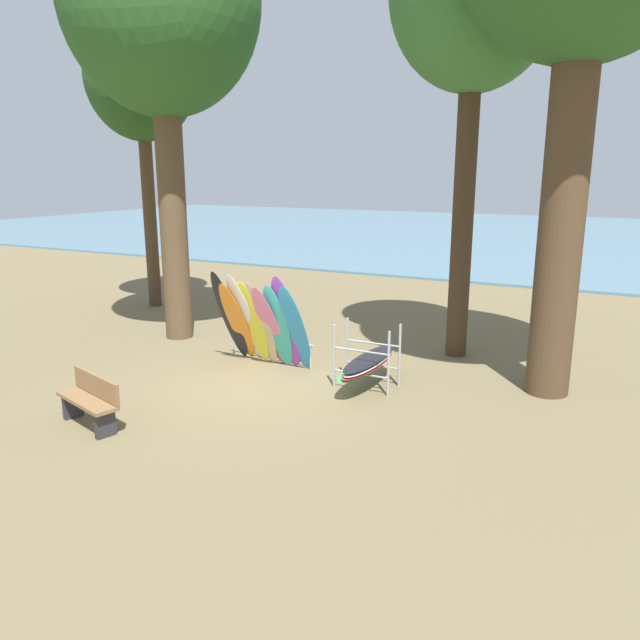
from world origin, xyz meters
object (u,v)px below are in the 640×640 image
at_px(leaning_board_pile, 261,323).
at_px(board_storage_rack, 368,362).
at_px(park_bench, 90,400).
at_px(tree_foreground_left, 161,3).
at_px(tree_far_left_back, 141,79).

xyz_separation_m(leaning_board_pile, board_storage_rack, (2.48, -0.14, -0.47)).
relative_size(leaning_board_pile, park_bench, 1.59).
distance_m(leaning_board_pile, board_storage_rack, 2.53).
height_order(tree_foreground_left, board_storage_rack, tree_foreground_left).
xyz_separation_m(board_storage_rack, park_bench, (-3.32, -3.75, -0.04)).
distance_m(tree_foreground_left, tree_far_left_back, 4.16).
bearing_deg(park_bench, tree_foreground_left, 114.69).
height_order(tree_far_left_back, board_storage_rack, tree_far_left_back).
relative_size(board_storage_rack, park_bench, 1.46).
bearing_deg(tree_foreground_left, park_bench, -65.31).
height_order(tree_foreground_left, leaning_board_pile, tree_foreground_left).
height_order(board_storage_rack, park_bench, board_storage_rack).
relative_size(tree_foreground_left, leaning_board_pile, 4.47).
bearing_deg(tree_foreground_left, leaning_board_pile, -19.70).
height_order(tree_far_left_back, park_bench, tree_far_left_back).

